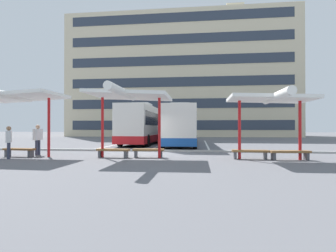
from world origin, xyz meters
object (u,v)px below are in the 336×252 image
object	(u,v)px
coach_bus_0	(146,125)
bench_1	(113,151)
waiting_shelter_1	(129,96)
bench_4	(290,153)
waiting_shelter_0	(17,98)
bench_0	(19,150)
waiting_shelter_2	(271,100)
waiting_passenger_1	(38,138)
coach_bus_1	(181,126)
bench_2	(148,151)
waiting_passenger_0	(9,140)
bench_3	(250,152)

from	to	relation	value
coach_bus_0	bench_1	xyz separation A→B (m)	(0.79, -12.26, -1.46)
waiting_shelter_1	bench_4	world-z (taller)	waiting_shelter_1
waiting_shelter_0	bench_0	xyz separation A→B (m)	(-0.00, 0.19, -2.76)
coach_bus_0	waiting_shelter_2	size ratio (longest dim) A/B	2.79
bench_0	waiting_passenger_1	world-z (taller)	waiting_passenger_1
bench_1	waiting_shelter_2	distance (m)	8.14
bench_0	bench_4	distance (m)	13.68
waiting_shelter_0	bench_4	distance (m)	13.96
waiting_shelter_1	coach_bus_1	bearing A→B (deg)	79.70
waiting_shelter_0	waiting_shelter_2	bearing A→B (deg)	0.89
bench_2	waiting_shelter_2	size ratio (longest dim) A/B	0.36
coach_bus_1	waiting_passenger_1	xyz separation A→B (m)	(-7.40, -9.74, -0.69)
bench_0	waiting_shelter_1	distance (m)	6.55
waiting_passenger_0	bench_2	bearing A→B (deg)	11.00
coach_bus_0	waiting_passenger_1	distance (m)	12.23
waiting_shelter_1	bench_4	size ratio (longest dim) A/B	2.65
waiting_shelter_2	bench_0	bearing A→B (deg)	-179.97
waiting_shelter_2	waiting_passenger_0	distance (m)	12.87
waiting_shelter_2	waiting_passenger_1	size ratio (longest dim) A/B	2.61
coach_bus_1	waiting_shelter_1	size ratio (longest dim) A/B	2.43
waiting_shelter_2	bench_1	bearing A→B (deg)	178.50
coach_bus_1	waiting_shelter_0	world-z (taller)	coach_bus_1
bench_2	coach_bus_0	bearing A→B (deg)	102.11
bench_2	waiting_shelter_1	bearing A→B (deg)	-153.73
bench_2	waiting_passenger_0	size ratio (longest dim) A/B	1.01
bench_0	waiting_shelter_2	world-z (taller)	waiting_shelter_2
bench_2	waiting_passenger_0	world-z (taller)	waiting_passenger_0
bench_0	bench_1	distance (m)	5.05
waiting_passenger_0	coach_bus_0	bearing A→B (deg)	72.68
coach_bus_1	bench_4	bearing A→B (deg)	-60.98
waiting_shelter_2	waiting_shelter_1	bearing A→B (deg)	-179.78
waiting_shelter_1	bench_3	xyz separation A→B (m)	(5.94, 0.33, -2.77)
waiting_shelter_1	bench_4	xyz separation A→B (m)	(7.74, 0.16, -2.76)
coach_bus_0	bench_3	size ratio (longest dim) A/B	7.14
waiting_shelter_1	waiting_passenger_0	distance (m)	6.31
waiting_shelter_1	bench_2	xyz separation A→B (m)	(0.90, 0.44, -2.77)
bench_0	waiting_shelter_1	xyz separation A→B (m)	(5.94, -0.02, 2.77)
waiting_passenger_1	coach_bus_0	bearing A→B (deg)	71.95
waiting_shelter_1	waiting_shelter_0	bearing A→B (deg)	-178.33
waiting_shelter_0	bench_0	size ratio (longest dim) A/B	2.81
coach_bus_0	waiting_shelter_0	size ratio (longest dim) A/B	2.52
bench_4	coach_bus_0	bearing A→B (deg)	127.41
coach_bus_1	bench_0	xyz separation A→B (m)	(-7.87, -10.62, -1.34)
coach_bus_0	coach_bus_1	size ratio (longest dim) A/B	1.01
bench_0	bench_2	world-z (taller)	same
coach_bus_1	waiting_shelter_0	xyz separation A→B (m)	(-7.87, -10.81, 1.42)
coach_bus_1	waiting_passenger_0	size ratio (longest dim) A/B	7.62
waiting_shelter_1	bench_3	distance (m)	6.56
coach_bus_1	bench_1	world-z (taller)	coach_bus_1
coach_bus_0	waiting_passenger_1	size ratio (longest dim) A/B	7.28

